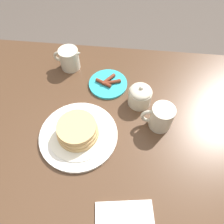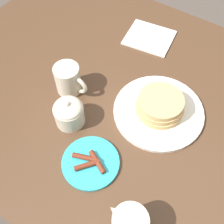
{
  "view_description": "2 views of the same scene",
  "coord_description": "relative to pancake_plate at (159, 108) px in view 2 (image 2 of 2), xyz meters",
  "views": [
    {
      "loc": [
        -0.11,
        0.34,
        1.39
      ],
      "look_at": [
        -0.07,
        -0.09,
        0.75
      ],
      "focal_mm": 35.0,
      "sensor_mm": 36.0,
      "label": 1
    },
    {
      "loc": [
        0.18,
        -0.46,
        1.43
      ],
      "look_at": [
        -0.07,
        -0.09,
        0.75
      ],
      "focal_mm": 45.0,
      "sensor_mm": 36.0,
      "label": 2
    }
  ],
  "objects": [
    {
      "name": "ground_plane",
      "position": [
        -0.04,
        0.0,
        -0.75
      ],
      "size": [
        8.0,
        8.0,
        0.0
      ],
      "primitive_type": "plane",
      "color": "#51473F"
    },
    {
      "name": "dining_table",
      "position": [
        -0.04,
        0.0,
        -0.13
      ],
      "size": [
        1.45,
        0.95,
        0.72
      ],
      "color": "#4C3321",
      "rests_on": "ground_plane"
    },
    {
      "name": "pancake_plate",
      "position": [
        0.0,
        0.0,
        0.0
      ],
      "size": [
        0.27,
        0.27,
        0.07
      ],
      "color": "white",
      "rests_on": "dining_table"
    },
    {
      "name": "side_plate_bacon",
      "position": [
        -0.07,
        -0.24,
        -0.02
      ],
      "size": [
        0.15,
        0.15,
        0.02
      ],
      "color": "#2DADBC",
      "rests_on": "dining_table"
    },
    {
      "name": "coffee_mug",
      "position": [
        -0.27,
        -0.07,
        0.03
      ],
      "size": [
        0.11,
        0.08,
        0.1
      ],
      "color": "beige",
      "rests_on": "dining_table"
    },
    {
      "name": "creamer_pitcher",
      "position": [
        0.1,
        -0.33,
        0.02
      ],
      "size": [
        0.12,
        0.08,
        0.1
      ],
      "color": "beige",
      "rests_on": "dining_table"
    },
    {
      "name": "sugar_bowl",
      "position": [
        -0.2,
        -0.17,
        0.02
      ],
      "size": [
        0.09,
        0.09,
        0.09
      ],
      "color": "beige",
      "rests_on": "dining_table"
    },
    {
      "name": "napkin",
      "position": [
        -0.18,
        0.27,
        -0.02
      ],
      "size": [
        0.18,
        0.17,
        0.01
      ],
      "color": "white",
      "rests_on": "dining_table"
    }
  ]
}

